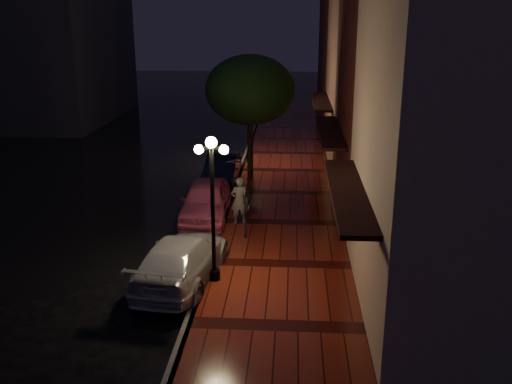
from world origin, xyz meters
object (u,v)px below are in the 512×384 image
at_px(streetlamp_near, 213,201).
at_px(woman_with_umbrella, 239,181).
at_px(street_tree, 250,92).
at_px(silver_car, 182,259).
at_px(pink_car, 206,200).
at_px(streetlamp_far, 250,116).
at_px(navy_car, 222,169).
at_px(parking_meter, 245,214).

height_order(streetlamp_near, woman_with_umbrella, streetlamp_near).
xyz_separation_m(street_tree, silver_car, (-1.25, -10.87, -3.54)).
relative_size(pink_car, silver_car, 0.91).
bearing_deg(streetlamp_near, streetlamp_far, 90.00).
height_order(navy_car, silver_car, silver_car).
height_order(navy_car, parking_meter, parking_meter).
xyz_separation_m(navy_car, silver_car, (0.05, -10.37, 0.02)).
xyz_separation_m(streetlamp_near, woman_with_umbrella, (0.30, 4.79, -0.80)).
bearing_deg(parking_meter, street_tree, 100.07).
bearing_deg(parking_meter, navy_car, 110.47).
xyz_separation_m(streetlamp_far, woman_with_umbrella, (0.30, -9.21, -0.80)).
relative_size(streetlamp_far, woman_with_umbrella, 1.73).
relative_size(navy_car, woman_with_umbrella, 1.67).
bearing_deg(parking_meter, pink_car, 134.89).
xyz_separation_m(streetlamp_near, parking_meter, (0.65, 3.33, -1.55)).
relative_size(streetlamp_near, parking_meter, 2.90).
bearing_deg(streetlamp_far, woman_with_umbrella, -88.12).
height_order(streetlamp_far, navy_car, streetlamp_far).
xyz_separation_m(woman_with_umbrella, parking_meter, (0.35, -1.46, -0.75)).
bearing_deg(street_tree, parking_meter, -87.07).
height_order(streetlamp_near, streetlamp_far, same).
height_order(streetlamp_far, parking_meter, streetlamp_far).
distance_m(silver_car, parking_meter, 3.62).
distance_m(streetlamp_near, woman_with_umbrella, 4.87).
distance_m(pink_car, navy_car, 4.91).
relative_size(streetlamp_near, silver_car, 0.88).
relative_size(streetlamp_near, woman_with_umbrella, 1.73).
relative_size(navy_car, silver_car, 0.85).
xyz_separation_m(pink_car, woman_with_umbrella, (1.39, -0.78, 1.05)).
bearing_deg(street_tree, woman_with_umbrella, -89.60).
bearing_deg(woman_with_umbrella, street_tree, -108.70).
distance_m(pink_car, parking_meter, 2.86).
bearing_deg(streetlamp_near, silver_car, 173.13).
height_order(woman_with_umbrella, parking_meter, woman_with_umbrella).
relative_size(streetlamp_near, pink_car, 0.98).
relative_size(woman_with_umbrella, parking_meter, 1.68).
height_order(silver_car, parking_meter, parking_meter).
distance_m(streetlamp_far, street_tree, 3.44).
bearing_deg(navy_car, silver_car, -89.50).
bearing_deg(navy_car, streetlamp_near, -84.10).
bearing_deg(navy_car, woman_with_umbrella, -76.48).
relative_size(pink_car, woman_with_umbrella, 1.77).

